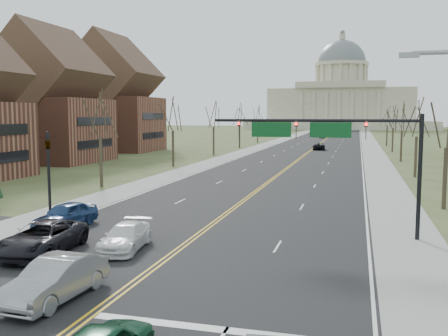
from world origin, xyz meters
The scene contains 30 objects.
ground centered at (0.00, 0.00, 0.00)m, with size 600.00×600.00×0.00m, color #3B4924.
road centered at (0.00, 110.00, 0.01)m, with size 20.00×380.00×0.01m, color black.
cross_road centered at (0.00, 6.00, 0.01)m, with size 120.00×14.00×0.01m, color black.
sidewalk_left centered at (-12.00, 110.00, 0.01)m, with size 4.00×380.00×0.03m, color gray.
sidewalk_right centered at (12.00, 110.00, 0.01)m, with size 4.00×380.00×0.03m, color gray.
center_line centered at (0.00, 110.00, 0.01)m, with size 0.42×380.00×0.01m, color gold.
edge_line_left centered at (-9.80, 110.00, 0.01)m, with size 0.15×380.00×0.01m, color silver.
edge_line_right centered at (9.80, 110.00, 0.01)m, with size 0.15×380.00×0.01m, color silver.
stop_bar centered at (5.00, -1.00, 0.01)m, with size 9.50×0.50×0.01m, color silver.
capitol centered at (0.00, 249.91, 14.20)m, with size 90.00×60.00×50.00m.
signal_mast centered at (7.45, 13.50, 5.76)m, with size 12.12×0.44×7.20m.
signal_left centered at (-11.50, 13.50, 3.71)m, with size 0.32×0.36×6.00m.
tree_r_0 centered at (15.50, 24.00, 6.55)m, with size 3.74×3.74×8.50m.
tree_l_0 centered at (-15.50, 28.00, 6.94)m, with size 3.96×3.96×9.00m.
tree_r_1 centered at (15.50, 44.00, 6.55)m, with size 3.74×3.74×8.50m.
tree_l_1 centered at (-15.50, 48.00, 6.94)m, with size 3.96×3.96×9.00m.
tree_r_2 centered at (15.50, 64.00, 6.55)m, with size 3.74×3.74×8.50m.
tree_l_2 centered at (-15.50, 68.00, 6.94)m, with size 3.96×3.96×9.00m.
tree_r_3 centered at (15.50, 84.00, 6.55)m, with size 3.74×3.74×8.50m.
tree_l_3 centered at (-15.50, 88.00, 6.94)m, with size 3.96×3.96×9.00m.
tree_r_4 centered at (15.50, 104.00, 6.55)m, with size 3.74×3.74×8.50m.
tree_l_4 centered at (-15.50, 108.00, 6.94)m, with size 3.96×3.96×9.00m.
bldg_left_mid centered at (-36.00, 50.00, 8.54)m, with size 15.10×14.28×20.75m.
bldg_left_far centered at (-38.00, 74.00, 9.54)m, with size 17.10×14.28×23.25m.
car_sb_inner_lead centered at (-2.04, -0.04, 0.83)m, with size 1.73×4.97×1.64m, color gray.
car_sb_outer_lead centered at (-6.51, 5.47, 0.83)m, with size 2.70×5.85×1.63m, color black.
car_sb_inner_second centered at (-2.70, 7.27, 0.69)m, with size 1.91×4.69×1.36m, color white.
car_sb_outer_second centered at (-8.66, 10.97, 0.82)m, with size 1.92×4.76×1.62m, color navy.
car_far_nb centered at (1.38, 87.00, 0.73)m, with size 2.40×5.20×1.45m, color black.
car_far_sb centered at (-1.44, 138.40, 0.76)m, with size 1.76×4.37×1.49m, color #424448.
Camera 1 is at (9.06, -16.36, 7.15)m, focal length 40.00 mm.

